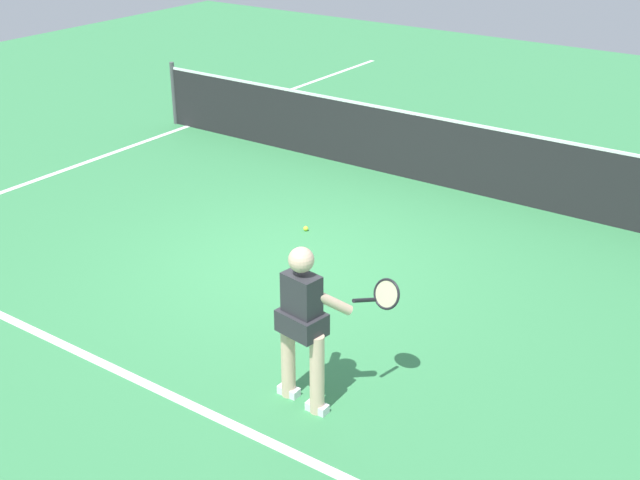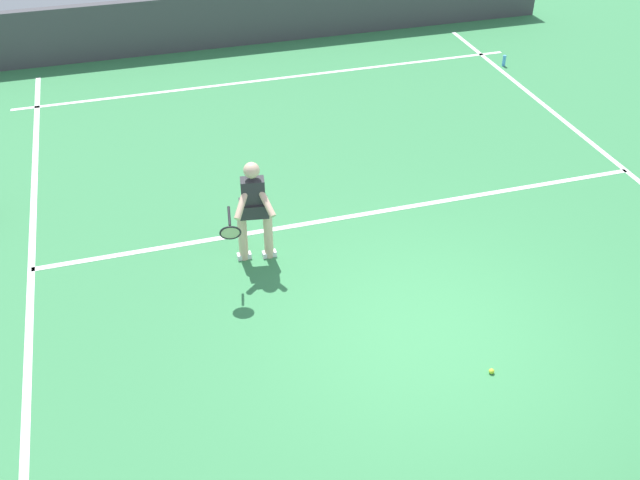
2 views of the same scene
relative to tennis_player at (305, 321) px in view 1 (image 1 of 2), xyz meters
The scene contains 6 objects.
ground_plane 2.85m from the tennis_player, 130.03° to the left, with size 27.77×27.77×0.00m, color #38844C.
service_line_marking 2.04m from the tennis_player, 159.95° to the right, with size 9.69×0.10×0.01m, color white.
sideline_left_marking 6.97m from the tennis_player, 162.48° to the left, with size 0.10×19.36×0.01m, color white.
court_net 5.74m from the tennis_player, 107.76° to the left, with size 10.37×0.08×1.12m.
tennis_player is the anchor object (origin of this frame).
tennis_ball_near 3.80m from the tennis_player, 126.03° to the left, with size 0.07×0.07×0.07m, color #D1E533.
Camera 1 is at (5.40, -7.04, 4.51)m, focal length 46.61 mm.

